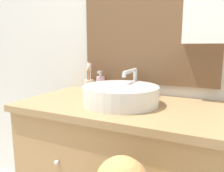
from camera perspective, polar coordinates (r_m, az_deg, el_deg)
The scene contains 4 objects.
wall_back at distance 1.41m, azimuth 10.88°, elevation 13.50°, with size 3.20×0.18×2.50m.
sink_basin at distance 1.15m, azimuth 2.46°, elevation -2.15°, with size 0.40×0.46×0.17m.
toothbrush_holder at distance 1.49m, azimuth -5.99°, elevation 0.64°, with size 0.06×0.06×0.20m.
soap_dispenser at distance 1.46m, azimuth -3.01°, elevation 0.61°, with size 0.06×0.06×0.14m.
Camera 1 is at (0.39, -0.73, 1.20)m, focal length 35.00 mm.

